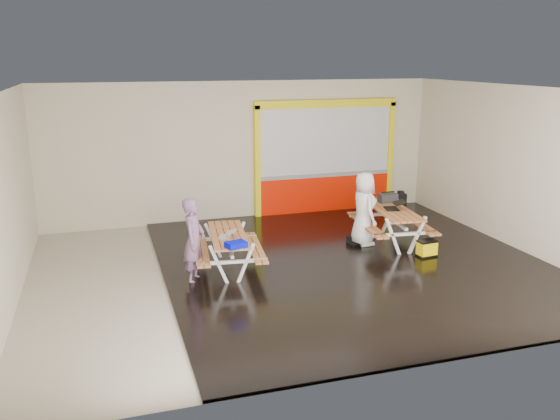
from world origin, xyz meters
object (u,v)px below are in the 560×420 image
object	(u,v)px
laptop_right	(394,206)
dark_case	(357,240)
laptop_left	(227,235)
toolbox	(388,198)
picnic_table_left	(228,243)
backpack	(400,200)
person_right	(364,209)
person_left	(194,241)
blue_pouch	(236,245)
picnic_table_right	(392,217)
fluke_bag	(427,249)

from	to	relation	value
laptop_right	dark_case	world-z (taller)	laptop_right
laptop_left	toolbox	size ratio (longest dim) A/B	0.93
laptop_left	picnic_table_left	bearing A→B (deg)	73.70
backpack	laptop_left	bearing A→B (deg)	-160.22
person_right	laptop_left	size ratio (longest dim) A/B	3.92
dark_case	person_left	bearing A→B (deg)	-163.70
blue_pouch	laptop_right	bearing A→B (deg)	19.37
laptop_right	blue_pouch	bearing A→B (deg)	-160.63
person_right	laptop_right	distance (m)	0.69
blue_pouch	person_right	bearing A→B (deg)	24.59
picnic_table_left	toolbox	world-z (taller)	toolbox
picnic_table_left	person_right	xyz separation A→B (m)	(3.15, 0.61, 0.28)
toolbox	backpack	world-z (taller)	toolbox
picnic_table_right	person_right	size ratio (longest dim) A/B	1.38
person_right	laptop_left	world-z (taller)	person_right
picnic_table_left	laptop_left	distance (m)	0.31
picnic_table_right	person_left	xyz separation A→B (m)	(-4.52, -0.92, 0.17)
person_right	dark_case	size ratio (longest dim) A/B	4.16
picnic_table_left	toolbox	bearing A→B (deg)	15.95
laptop_left	fluke_bag	bearing A→B (deg)	-4.10
toolbox	picnic_table_left	bearing A→B (deg)	-164.05
laptop_right	picnic_table_right	bearing A→B (deg)	126.32
backpack	dark_case	size ratio (longest dim) A/B	1.12
picnic_table_left	person_left	xyz separation A→B (m)	(-0.72, -0.36, 0.22)
person_right	dark_case	bearing A→B (deg)	27.28
laptop_left	dark_case	bearing A→B (deg)	16.96
fluke_bag	picnic_table_right	bearing A→B (deg)	104.82
laptop_left	dark_case	xyz separation A→B (m)	(3.14, 0.96, -0.69)
picnic_table_right	person_left	world-z (taller)	person_left
person_left	toolbox	size ratio (longest dim) A/B	3.65
picnic_table_right	fluke_bag	bearing A→B (deg)	-75.18
picnic_table_left	toolbox	distance (m)	4.18
laptop_left	fluke_bag	xyz separation A→B (m)	(4.15, -0.30, -0.59)
backpack	fluke_bag	bearing A→B (deg)	-101.81
person_right	toolbox	distance (m)	1.01
dark_case	laptop_left	bearing A→B (deg)	-163.04
person_left	backpack	size ratio (longest dim) A/B	3.72
person_left	backpack	xyz separation A→B (m)	(5.21, 1.79, -0.04)
laptop_right	blue_pouch	size ratio (longest dim) A/B	1.43
picnic_table_left	picnic_table_right	size ratio (longest dim) A/B	0.92
picnic_table_right	backpack	bearing A→B (deg)	51.96
person_right	fluke_bag	world-z (taller)	person_right
picnic_table_left	fluke_bag	world-z (taller)	picnic_table_left
person_right	backpack	distance (m)	1.58
toolbox	person_right	bearing A→B (deg)	-148.12
blue_pouch	fluke_bag	xyz separation A→B (m)	(4.13, 0.35, -0.60)
dark_case	picnic_table_left	bearing A→B (deg)	-166.24
person_right	blue_pouch	size ratio (longest dim) A/B	4.50
person_left	fluke_bag	distance (m)	4.84
dark_case	laptop_right	bearing A→B (deg)	-17.36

